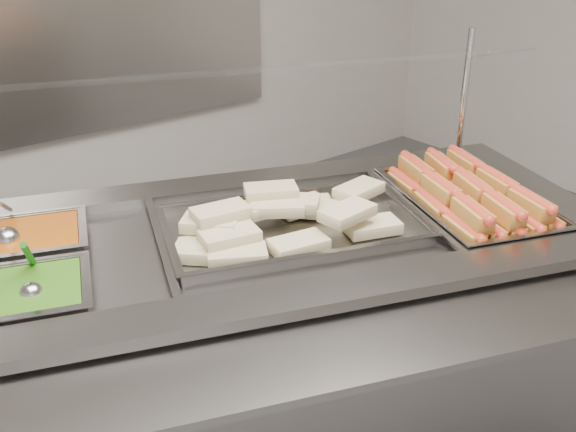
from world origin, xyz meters
TOP-DOWN VIEW (x-y plane):
  - back_panel at (0.00, 2.45)m, footprint 3.00×0.04m
  - steam_counter at (0.04, 0.43)m, footprint 2.07×1.47m
  - tray_rail at (-0.15, -0.05)m, footprint 1.78×0.98m
  - sneeze_guard at (0.12, 0.64)m, footprint 1.65×0.88m
  - pan_hotdogs at (0.63, 0.20)m, footprint 0.52×0.64m
  - pan_wraps at (0.10, 0.41)m, footprint 0.78×0.62m
  - pan_beans at (-0.51, 0.81)m, footprint 0.37×0.33m
  - pan_peas at (-0.62, 0.53)m, footprint 0.37×0.33m
  - hotdogs_in_buns at (0.62, 0.20)m, footprint 0.43×0.59m
  - tortilla_wraps at (0.07, 0.43)m, footprint 0.71×0.41m
  - ladle at (-0.56, 0.81)m, footprint 0.10×0.19m
  - serving_spoon at (-0.59, 0.52)m, footprint 0.09×0.17m

SIDE VIEW (x-z plane):
  - steam_counter at x=0.04m, z-range 0.00..0.90m
  - tray_rail at x=-0.15m, z-range 0.83..0.88m
  - pan_hotdogs at x=0.63m, z-range 0.81..0.91m
  - pan_beans at x=-0.51m, z-range 0.81..0.91m
  - pan_peas at x=-0.62m, z-range 0.81..0.91m
  - pan_wraps at x=0.10m, z-range 0.84..0.91m
  - ladle at x=-0.56m, z-range 0.84..0.98m
  - hotdogs_in_buns at x=0.62m, z-range 0.85..0.97m
  - serving_spoon at x=-0.59m, z-range 0.84..0.99m
  - tortilla_wraps at x=0.07m, z-range 0.87..0.97m
  - back_panel at x=0.00m, z-range 0.60..1.80m
  - sneeze_guard at x=0.12m, z-range 1.05..1.49m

